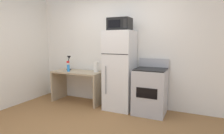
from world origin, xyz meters
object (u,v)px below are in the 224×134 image
Objects in this scene: desk at (78,80)px; desk_lamp at (69,60)px; refrigerator at (120,70)px; spray_bottle at (68,67)px; oven_range at (150,91)px; microwave at (120,24)px; paper_towel_roll at (96,67)px.

desk_lamp is (-0.32, 0.08, 0.46)m from desk.
spray_bottle is at bearing -175.35° from refrigerator.
microwave is at bearing -178.73° from oven_range.
refrigerator reaches higher than desk_lamp.
desk is 2.64× the size of microwave.
desk_lamp is at bearing 178.86° from paper_towel_roll.
oven_range is at bearing -0.49° from desk.
oven_range is at bearing 1.27° from microwave.
desk_lamp reaches higher than desk.
desk_lamp is 1.47× the size of paper_towel_roll.
refrigerator reaches higher than oven_range.
desk is 3.44× the size of desk_lamp.
refrigerator reaches higher than spray_bottle.
paper_towel_roll is at bearing 172.96° from refrigerator.
refrigerator reaches higher than paper_towel_roll.
microwave is (0.63, -0.10, 0.94)m from paper_towel_roll.
microwave is (1.41, -0.11, 0.82)m from desk_lamp.
paper_towel_roll is at bearing -1.14° from desk_lamp.
desk is 0.57m from desk_lamp.
oven_range is (0.67, -0.01, -0.37)m from refrigerator.
refrigerator is (0.63, -0.08, -0.03)m from paper_towel_roll.
desk is at bearing 179.51° from oven_range.
desk_lamp is 0.32× the size of oven_range.
microwave is at bearing 3.70° from spray_bottle.
microwave reaches higher than desk.
refrigerator is (1.28, 0.10, -0.01)m from spray_bottle.
refrigerator is at bearing -3.79° from desk_lamp.
paper_towel_roll is 0.67m from spray_bottle.
spray_bottle is 0.54× the size of microwave.
desk_lamp is at bearing 122.92° from spray_bottle.
desk_lamp reaches higher than spray_bottle.
paper_towel_roll is at bearing 171.07° from microwave.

